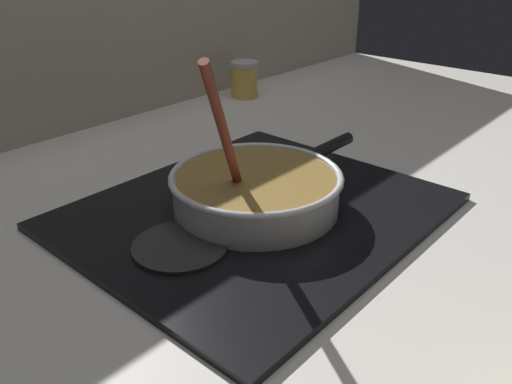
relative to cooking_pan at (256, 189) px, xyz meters
The scene contains 7 objects.
ground 0.22m from the cooking_pan, 81.83° to the right, with size 2.40×1.60×0.04m, color beige.
backsplash_wall 0.63m from the cooking_pan, 87.10° to the left, with size 2.40×0.02×0.55m, color #B2A893.
hob_plate 0.04m from the cooking_pan, behind, with size 0.56×0.48×0.01m, color black.
burner_ring 0.03m from the cooking_pan, behind, with size 0.19×0.19×0.01m, color #592D0C.
spare_burner 0.16m from the cooking_pan, behind, with size 0.14×0.14×0.01m, color #262628.
cooking_pan is the anchor object (origin of this frame).
condiment_jar 0.69m from the cooking_pan, 44.17° to the left, with size 0.08×0.08×0.10m.
Camera 1 is at (-0.59, -0.29, 0.41)m, focal length 36.60 mm.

